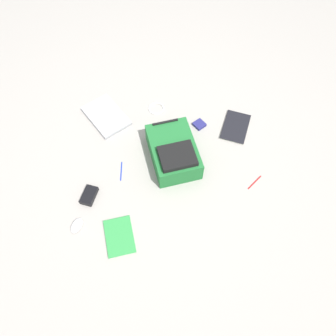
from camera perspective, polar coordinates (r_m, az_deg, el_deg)
name	(u,v)px	position (r m, az deg, el deg)	size (l,w,h in m)	color
ground_plane	(164,169)	(2.30, -0.64, -0.22)	(4.11, 4.11, 0.00)	gray
backpack	(174,152)	(2.28, 0.93, 2.68)	(0.40, 0.48, 0.19)	#1E662D
laptop	(106,116)	(2.59, -10.31, 8.54)	(0.40, 0.41, 0.03)	#929296
book_manual	(235,127)	(2.54, 11.20, 6.75)	(0.25, 0.31, 0.01)	silver
book_red	(119,237)	(2.12, -8.11, -11.27)	(0.22, 0.28, 0.02)	silver
computer_mouse	(77,225)	(2.18, -15.00, -9.26)	(0.06, 0.10, 0.04)	silver
cable_coil	(156,108)	(2.61, -1.97, 9.94)	(0.12, 0.12, 0.01)	silver
power_brick	(89,195)	(2.25, -13.03, -4.49)	(0.08, 0.13, 0.03)	black
pen_black	(121,171)	(2.31, -7.83, -0.50)	(0.01, 0.01, 0.14)	#1933B2
pen_blue	(255,182)	(2.32, 14.27, -2.30)	(0.01, 0.01, 0.14)	red
earbud_pouch	(199,124)	(2.51, 5.25, 7.25)	(0.08, 0.08, 0.02)	navy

